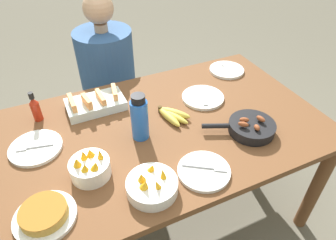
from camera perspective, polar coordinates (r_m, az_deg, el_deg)
ground_plane at (r=2.04m, az=0.00°, el=-16.84°), size 14.00×14.00×0.00m
dining_table at (r=1.55m, az=0.00°, el=-3.53°), size 1.55×0.97×0.73m
banana_bunch at (r=1.52m, az=0.74°, el=0.96°), size 0.15×0.19×0.04m
melon_tray at (r=1.62m, az=-13.67°, el=3.08°), size 0.30×0.17×0.10m
skillet at (r=1.49m, az=15.46°, el=-1.31°), size 0.33×0.22×0.08m
frittata_plate_center at (r=1.20m, az=-22.50°, el=-16.31°), size 0.22×0.22×0.05m
empty_plate_near_front at (r=1.96m, az=11.11°, el=9.34°), size 0.22×0.22×0.02m
empty_plate_far_left at (r=1.27m, az=6.85°, el=-9.60°), size 0.22×0.22×0.02m
empty_plate_far_right at (r=1.48m, az=-23.88°, el=-4.85°), size 0.23×0.23×0.02m
empty_plate_mid_edge at (r=1.67m, az=6.66°, el=4.30°), size 0.23×0.23×0.02m
fruit_bowl_mango at (r=1.27m, az=-14.66°, el=-8.69°), size 0.16×0.16×0.12m
fruit_bowl_citrus at (r=1.19m, az=-3.10°, el=-12.35°), size 0.20×0.20×0.10m
water_bottle at (r=1.36m, az=-5.44°, el=0.39°), size 0.08×0.08×0.23m
hot_sauce_bottle at (r=1.62m, az=-23.94°, el=2.07°), size 0.04×0.04×0.16m
person_figure at (r=2.22m, az=-10.90°, el=5.15°), size 0.41×0.41×1.17m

